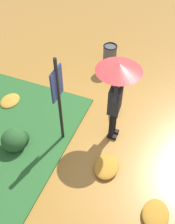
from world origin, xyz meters
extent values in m
plane|color=#B27A33|center=(0.00, 0.00, 0.00)|extent=(18.00, 18.00, 0.00)
cylinder|color=black|center=(-0.17, 0.12, 0.43)|extent=(0.12, 0.12, 0.86)
cylinder|color=black|center=(0.01, 0.12, 0.43)|extent=(0.12, 0.12, 0.86)
cube|color=black|center=(-0.17, 0.08, 0.04)|extent=(0.12, 0.23, 0.08)
cube|color=black|center=(0.01, 0.08, 0.04)|extent=(0.12, 0.23, 0.08)
cube|color=#232328|center=(-0.08, 0.12, 1.18)|extent=(0.39, 0.26, 0.64)
sphere|color=tan|center=(-0.08, 0.12, 1.64)|extent=(0.20, 0.20, 0.20)
ellipsoid|color=black|center=(-0.08, 0.12, 1.67)|extent=(0.20, 0.20, 0.15)
cylinder|color=#232328|center=(-0.30, 0.10, 1.39)|extent=(0.18, 0.13, 0.18)
cylinder|color=#232328|center=(-0.26, 0.09, 1.48)|extent=(0.24, 0.11, 0.33)
cube|color=black|center=(-0.17, 0.10, 1.62)|extent=(0.07, 0.02, 0.14)
cylinder|color=#232328|center=(0.08, 0.13, 1.42)|extent=(0.11, 0.10, 0.09)
cylinder|color=#232328|center=(0.06, 0.14, 1.51)|extent=(0.10, 0.09, 0.23)
cylinder|color=#A5A5AD|center=(0.06, 0.14, 1.83)|extent=(0.02, 0.02, 0.41)
cone|color=#B22D2D|center=(0.06, 0.14, 1.92)|extent=(0.96, 0.96, 0.16)
sphere|color=#A5A5AD|center=(0.06, 0.14, 2.03)|extent=(0.02, 0.02, 0.02)
cylinder|color=black|center=(-0.62, 1.17, 1.15)|extent=(0.07, 0.07, 2.30)
cube|color=navy|center=(-0.62, 1.19, 1.70)|extent=(0.44, 0.04, 0.70)
cube|color=silver|center=(-0.62, 1.21, 1.70)|extent=(0.38, 0.01, 0.64)
cube|color=black|center=(0.63, 0.27, 0.12)|extent=(0.33, 0.23, 0.24)
torus|color=black|center=(0.63, 0.27, 0.28)|extent=(0.17, 0.07, 0.18)
cylinder|color=#4C4C51|center=(2.39, 1.05, 0.40)|extent=(0.40, 0.40, 0.80)
torus|color=black|center=(2.39, 1.05, 0.82)|extent=(0.42, 0.42, 0.04)
ellipsoid|color=#285628|center=(-1.29, 2.08, 0.26)|extent=(0.58, 0.58, 0.52)
ellipsoid|color=#1E421E|center=(-1.11, 1.99, 0.17)|extent=(0.35, 0.35, 0.35)
ellipsoid|color=gold|center=(-0.07, 3.05, 0.07)|extent=(0.61, 0.48, 0.13)
ellipsoid|color=#C68428|center=(-1.67, -1.29, 0.07)|extent=(0.64, 0.51, 0.14)
ellipsoid|color=#C68428|center=(-1.04, -0.08, 0.07)|extent=(0.65, 0.52, 0.14)
camera|label=1|loc=(-4.08, -0.87, 5.05)|focal=42.44mm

